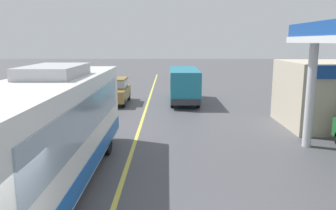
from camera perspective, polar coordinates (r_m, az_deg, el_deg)
ground at (r=25.03m, az=-3.48°, el=0.75°), size 120.00×120.00×0.00m
lane_divider_stripe at (r=20.13m, az=-4.30°, el=-1.76°), size 0.16×50.00×0.01m
coach_bus_main at (r=10.30m, az=-20.31°, el=-4.96°), size 2.60×11.04×3.69m
minibus_opposing_lane at (r=24.16m, az=2.66°, el=3.92°), size 2.04×6.13×2.44m
car_trailing_behind_bus at (r=24.12m, az=-9.10°, el=2.69°), size 1.70×4.20×1.82m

